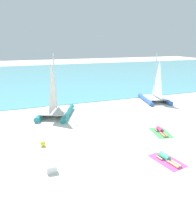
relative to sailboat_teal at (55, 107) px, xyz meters
The scene contains 10 objects.
ground_plane 2.82m from the sailboat_teal, 18.06° to the left, with size 120.00×120.00×0.00m, color white.
ocean_water 23.13m from the sailboat_teal, 83.61° to the left, with size 120.00×40.00×0.05m, color #5BB2C1.
sailboat_teal is the anchor object (origin of this frame).
sailboat_blue 10.82m from the sailboat_teal, ahead, with size 3.19×4.24×4.98m.
towel_left 10.47m from the sailboat_teal, 64.77° to the right, with size 1.10×1.90×0.01m, color #D84C99.
sunbather_left 10.39m from the sailboat_teal, 64.67° to the right, with size 0.67×1.57×0.30m.
towel_right 8.93m from the sailboat_teal, 44.11° to the right, with size 1.10×1.90×0.01m, color #4CB266.
sunbather_right 8.88m from the sailboat_teal, 43.75° to the right, with size 0.70×1.56×0.30m.
beach_ball 5.70m from the sailboat_teal, 106.90° to the right, with size 0.34×0.34×0.34m, color yellow.
cooler_box 8.54m from the sailboat_teal, 100.45° to the right, with size 0.50×0.36×0.36m, color white.
Camera 1 is at (-5.07, -8.52, 6.12)m, focal length 34.31 mm.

